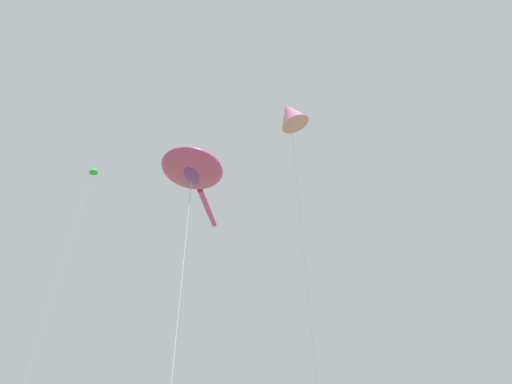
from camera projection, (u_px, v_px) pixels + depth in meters
big_show_kite at (193, 172)px, 21.48m from camera, size 10.59×5.37×12.98m
small_kite_triangle_green at (93, 171)px, 36.93m from camera, size 4.02×1.84×20.98m
small_kite_stunt_black at (290, 115)px, 18.26m from camera, size 2.67×1.84×13.72m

